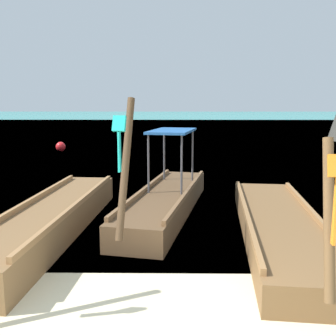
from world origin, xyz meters
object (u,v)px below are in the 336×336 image
Objects in this scene: longtail_boat_violet_ribbon at (52,220)px; longtail_boat_orange_ribbon at (279,226)px; longtail_boat_turquoise_ribbon at (166,200)px; mooring_buoy_near at (61,147)px.

longtail_boat_orange_ribbon is (4.54, -0.19, -0.06)m from longtail_boat_violet_ribbon.
longtail_boat_orange_ribbon is (2.25, -1.75, -0.09)m from longtail_boat_turquoise_ribbon.
longtail_boat_violet_ribbon is 12.60× the size of mooring_buoy_near.
longtail_boat_violet_ribbon reaches higher than longtail_boat_turquoise_ribbon.
longtail_boat_orange_ribbon is at bearing -2.41° from longtail_boat_violet_ribbon.
longtail_boat_turquoise_ribbon is 2.85m from longtail_boat_orange_ribbon.
longtail_boat_turquoise_ribbon reaches higher than longtail_boat_orange_ribbon.
longtail_boat_violet_ribbon is at bearing 177.59° from longtail_boat_orange_ribbon.
longtail_boat_turquoise_ribbon is at bearing -63.53° from mooring_buoy_near.
longtail_boat_turquoise_ribbon is 13.56m from mooring_buoy_near.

